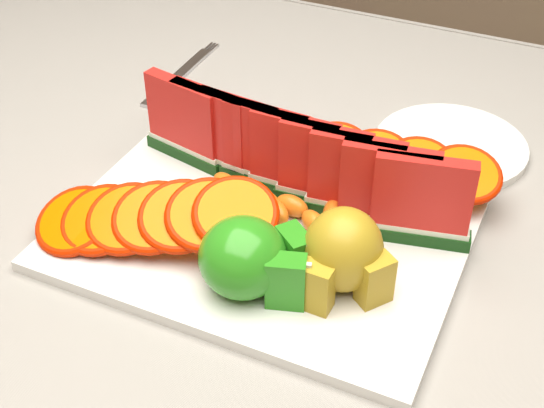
{
  "coord_description": "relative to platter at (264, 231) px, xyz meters",
  "views": [
    {
      "loc": [
        0.33,
        -0.58,
        1.27
      ],
      "look_at": [
        0.09,
        -0.05,
        0.81
      ],
      "focal_mm": 50.0,
      "sensor_mm": 36.0,
      "label": 1
    }
  ],
  "objects": [
    {
      "name": "pear_cluster",
      "position": [
        0.1,
        -0.04,
        0.04
      ],
      "size": [
        0.1,
        0.1,
        0.08
      ],
      "color": "#A5781E",
      "rests_on": "platter"
    },
    {
      "name": "watermelon_row",
      "position": [
        0.01,
        0.06,
        0.05
      ],
      "size": [
        0.39,
        0.07,
        0.1
      ],
      "color": "#0D3A11",
      "rests_on": "platter"
    },
    {
      "name": "table",
      "position": [
        -0.08,
        0.04,
        -0.11
      ],
      "size": [
        1.4,
        0.9,
        0.75
      ],
      "color": "#472B1E",
      "rests_on": "ground"
    },
    {
      "name": "orange_fan_back",
      "position": [
        0.03,
        0.13,
        0.03
      ],
      "size": [
        0.38,
        0.11,
        0.05
      ],
      "color": "red",
      "rests_on": "platter"
    },
    {
      "name": "tablecloth",
      "position": [
        -0.08,
        0.04,
        -0.05
      ],
      "size": [
        1.53,
        1.03,
        0.2
      ],
      "color": "gray",
      "rests_on": "table"
    },
    {
      "name": "tangerine_segments",
      "position": [
        -0.01,
        0.02,
        0.02
      ],
      "size": [
        0.17,
        0.06,
        0.02
      ],
      "color": "#FF410A",
      "rests_on": "platter"
    },
    {
      "name": "orange_fan_front",
      "position": [
        -0.09,
        -0.06,
        0.04
      ],
      "size": [
        0.26,
        0.15,
        0.06
      ],
      "color": "red",
      "rests_on": "platter"
    },
    {
      "name": "apple_cluster",
      "position": [
        0.03,
        -0.08,
        0.04
      ],
      "size": [
        0.11,
        0.1,
        0.08
      ],
      "color": "#338F17",
      "rests_on": "platter"
    },
    {
      "name": "platter",
      "position": [
        0.0,
        0.0,
        0.0
      ],
      "size": [
        0.4,
        0.3,
        0.01
      ],
      "color": "silver",
      "rests_on": "tablecloth"
    },
    {
      "name": "fork",
      "position": [
        -0.25,
        0.26,
        -0.0
      ],
      "size": [
        0.02,
        0.2,
        0.0
      ],
      "color": "silver",
      "rests_on": "tablecloth"
    },
    {
      "name": "side_plate",
      "position": [
        0.14,
        0.24,
        -0.0
      ],
      "size": [
        0.21,
        0.21,
        0.01
      ],
      "color": "silver",
      "rests_on": "tablecloth"
    }
  ]
}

